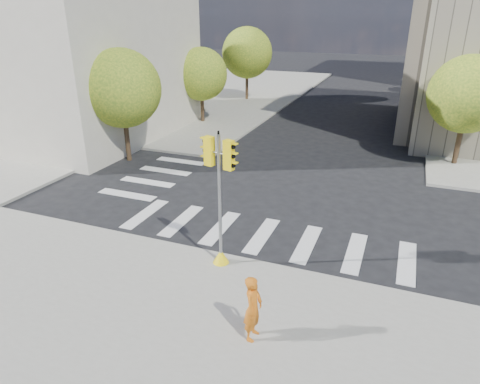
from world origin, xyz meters
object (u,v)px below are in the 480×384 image
photographer (253,308)px  planter_wall (41,157)px  lamp_near (473,75)px  lamp_far (457,55)px  traffic_signal (220,211)px

photographer → planter_wall: size_ratio=0.31×
lamp_near → lamp_far: size_ratio=1.00×
traffic_signal → photographer: 3.96m
lamp_near → planter_wall: 26.37m
traffic_signal → lamp_far: bearing=87.8°
photographer → planter_wall: photographer is taller
lamp_near → traffic_signal: bearing=-115.1°
traffic_signal → planter_wall: size_ratio=0.78×
lamp_far → planter_wall: 35.20m
lamp_far → traffic_signal: bearing=-105.0°
lamp_near → lamp_far: bearing=90.0°
lamp_near → traffic_signal: lamp_near is taller
planter_wall → lamp_near: bearing=20.5°
lamp_far → photographer: size_ratio=4.36×
lamp_far → photographer: lamp_far is taller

